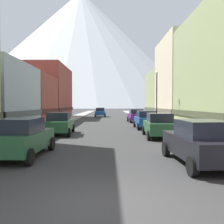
{
  "coord_description": "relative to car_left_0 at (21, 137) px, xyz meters",
  "views": [
    {
      "loc": [
        0.2,
        -5.94,
        2.39
      ],
      "look_at": [
        0.66,
        39.52,
        1.04
      ],
      "focal_mm": 40.01,
      "sensor_mm": 36.0,
      "label": 1
    }
  ],
  "objects": [
    {
      "name": "storefront_right_3",
      "position": [
        16.12,
        34.07,
        3.18
      ],
      "size": [
        9.93,
        10.07,
        8.47
      ],
      "color": "#8C9966",
      "rests_on": "ground"
    },
    {
      "name": "trash_bin_right",
      "position": [
        10.15,
        6.06,
        -0.26
      ],
      "size": [
        0.59,
        0.59,
        0.98
      ],
      "color": "#4C5156",
      "rests_on": "sidewalk_right"
    },
    {
      "name": "car_left_0",
      "position": [
        0.0,
        0.0,
        0.0
      ],
      "size": [
        2.18,
        4.45,
        1.78
      ],
      "color": "#265933",
      "rests_on": "ground"
    },
    {
      "name": "car_right_0",
      "position": [
        7.6,
        -1.51,
        0.0
      ],
      "size": [
        2.23,
        4.47,
        1.78
      ],
      "color": "black",
      "rests_on": "ground"
    },
    {
      "name": "car_right_2",
      "position": [
        7.6,
        13.37,
        0.0
      ],
      "size": [
        2.1,
        4.42,
        1.78
      ],
      "color": "#19478C",
      "rests_on": "ground"
    },
    {
      "name": "storefront_left_3",
      "position": [
        -6.73,
        33.47,
        3.53
      ],
      "size": [
        6.37,
        13.66,
        9.18
      ],
      "color": "brown",
      "rests_on": "ground"
    },
    {
      "name": "mountain_backdrop",
      "position": [
        -26.1,
        254.63,
        59.7
      ],
      "size": [
        240.24,
        240.24,
        121.19
      ],
      "primitive_type": "cone",
      "color": "silver",
      "rests_on": "ground"
    },
    {
      "name": "potted_plant_0",
      "position": [
        -3.2,
        5.19,
        -0.2
      ],
      "size": [
        0.73,
        0.73,
        0.96
      ],
      "color": "brown",
      "rests_on": "sidewalk_left"
    },
    {
      "name": "storefront_right_2",
      "position": [
        14.31,
        23.28,
        4.66
      ],
      "size": [
        6.32,
        11.3,
        11.48
      ],
      "color": "beige",
      "rests_on": "ground"
    },
    {
      "name": "ground_plane",
      "position": [
        3.8,
        -5.37,
        -0.9
      ],
      "size": [
        400.0,
        400.0,
        0.0
      ],
      "primitive_type": "plane",
      "color": "#323232"
    },
    {
      "name": "car_left_1",
      "position": [
        0.0,
        8.58,
        0.0
      ],
      "size": [
        2.25,
        4.48,
        1.78
      ],
      "color": "#265933",
      "rests_on": "ground"
    },
    {
      "name": "sidewalk_right",
      "position": [
        10.05,
        29.63,
        -0.82
      ],
      "size": [
        2.5,
        100.0,
        0.15
      ],
      "primitive_type": "cube",
      "color": "gray",
      "rests_on": "ground"
    },
    {
      "name": "car_right_3",
      "position": [
        7.6,
        22.56,
        0.0
      ],
      "size": [
        2.17,
        4.45,
        1.78
      ],
      "color": "#591E72",
      "rests_on": "ground"
    },
    {
      "name": "sidewalk_left",
      "position": [
        -2.45,
        29.63,
        -0.82
      ],
      "size": [
        2.5,
        100.0,
        0.15
      ],
      "primitive_type": "cube",
      "color": "gray",
      "rests_on": "ground"
    },
    {
      "name": "storefront_left_2",
      "position": [
        -7.24,
        21.58,
        2.11
      ],
      "size": [
        7.39,
        9.2,
        6.25
      ],
      "color": "brown",
      "rests_on": "ground"
    },
    {
      "name": "streetlamp_right",
      "position": [
        9.15,
        15.83,
        3.09
      ],
      "size": [
        0.36,
        0.36,
        5.86
      ],
      "color": "black",
      "rests_on": "sidewalk_right"
    },
    {
      "name": "car_right_1",
      "position": [
        7.6,
        6.72,
        0.0
      ],
      "size": [
        2.2,
        4.46,
        1.78
      ],
      "color": "#265933",
      "rests_on": "ground"
    },
    {
      "name": "car_driving_0",
      "position": [
        2.2,
        37.67,
        0.0
      ],
      "size": [
        2.06,
        4.4,
        1.78
      ],
      "color": "#19478C",
      "rests_on": "ground"
    }
  ]
}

